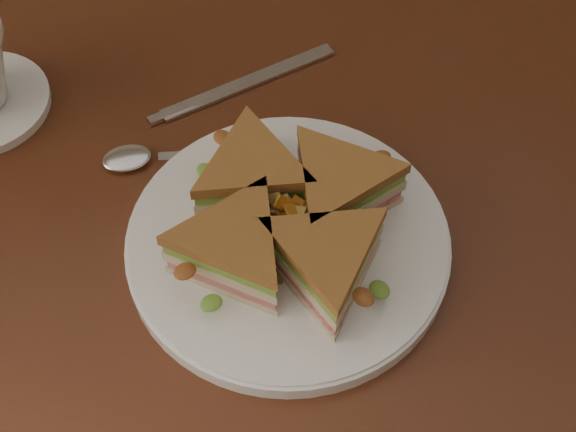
{
  "coord_description": "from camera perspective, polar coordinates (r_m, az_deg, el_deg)",
  "views": [
    {
      "loc": [
        -0.11,
        -0.46,
        1.35
      ],
      "look_at": [
        -0.01,
        -0.07,
        0.8
      ],
      "focal_mm": 50.0,
      "sensor_mm": 36.0,
      "label": 1
    }
  ],
  "objects": [
    {
      "name": "table",
      "position": [
        0.85,
        -0.45,
        -1.69
      ],
      "size": [
        1.2,
        0.8,
        0.75
      ],
      "color": "#35170C",
      "rests_on": "ground"
    },
    {
      "name": "plate",
      "position": [
        0.72,
        0.0,
        -1.95
      ],
      "size": [
        0.29,
        0.29,
        0.02
      ],
      "primitive_type": "cylinder",
      "color": "white",
      "rests_on": "table"
    },
    {
      "name": "sandwich_wedges",
      "position": [
        0.69,
        0.0,
        -0.24
      ],
      "size": [
        0.26,
        0.26,
        0.06
      ],
      "color": "beige",
      "rests_on": "plate"
    },
    {
      "name": "crisps_mound",
      "position": [
        0.69,
        0.0,
        -0.43
      ],
      "size": [
        0.09,
        0.09,
        0.05
      ],
      "primitive_type": null,
      "color": "#B76817",
      "rests_on": "plate"
    },
    {
      "name": "spoon",
      "position": [
        0.79,
        -9.73,
        4.13
      ],
      "size": [
        0.18,
        0.05,
        0.01
      ],
      "rotation": [
        0.0,
        0.0,
        -0.17
      ],
      "color": "silver",
      "rests_on": "table"
    },
    {
      "name": "knife",
      "position": [
        0.85,
        -3.64,
        9.12
      ],
      "size": [
        0.21,
        0.07,
        0.0
      ],
      "rotation": [
        0.0,
        0.0,
        0.26
      ],
      "color": "silver",
      "rests_on": "table"
    }
  ]
}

